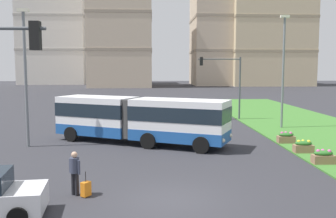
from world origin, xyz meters
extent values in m
plane|color=#2D2D33|center=(0.00, 0.00, 0.00)|extent=(260.00, 260.00, 0.00)
cube|color=white|center=(1.08, 9.65, 1.73)|extent=(6.50, 4.78, 2.55)
cube|color=#1E519E|center=(1.08, 9.65, 0.80)|extent=(6.52, 4.81, 0.70)
cube|color=#19232D|center=(1.08, 9.65, 2.15)|extent=(6.55, 4.83, 0.90)
cube|color=white|center=(-4.41, 12.31, 1.73)|extent=(5.77, 4.59, 2.55)
cube|color=#1E519E|center=(-4.41, 12.31, 0.80)|extent=(5.79, 4.62, 0.70)
cube|color=#19232D|center=(-4.41, 12.31, 2.15)|extent=(5.82, 4.65, 0.90)
cylinder|color=#383838|center=(-1.65, 10.90, 1.72)|extent=(2.40, 2.40, 2.45)
cylinder|color=black|center=(3.23, 10.03, 0.50)|extent=(1.03, 0.67, 1.00)
cylinder|color=black|center=(2.19, 7.76, 0.50)|extent=(1.03, 0.67, 1.00)
cylinder|color=black|center=(0.15, 11.45, 0.50)|extent=(1.03, 0.67, 1.00)
cylinder|color=black|center=(-0.90, 9.18, 0.50)|extent=(1.03, 0.67, 1.00)
cylinder|color=black|center=(-5.00, 14.02, 0.50)|extent=(1.02, 0.70, 1.00)
cylinder|color=black|center=(-6.13, 11.79, 0.50)|extent=(1.02, 0.70, 1.00)
sphere|color=#F9EFC6|center=(4.20, 9.20, 0.80)|extent=(0.24, 0.24, 0.24)
sphere|color=#F9EFC6|center=(3.44, 7.57, 0.80)|extent=(0.24, 0.24, 0.24)
cylinder|color=black|center=(-5.11, -0.48, 0.32)|extent=(0.66, 0.29, 0.64)
cylinder|color=black|center=(-4.91, -2.26, 0.32)|extent=(0.66, 0.29, 0.64)
cylinder|color=black|center=(-3.78, 0.75, 0.45)|extent=(0.16, 0.16, 0.90)
cylinder|color=black|center=(-3.61, 0.63, 0.45)|extent=(0.16, 0.16, 0.90)
cylinder|color=#383D51|center=(-3.70, 0.69, 1.20)|extent=(0.36, 0.36, 0.60)
sphere|color=tan|center=(-3.70, 0.69, 1.62)|extent=(0.24, 0.24, 0.24)
cylinder|color=#383D51|center=(-3.89, 0.83, 1.15)|extent=(0.10, 0.10, 0.55)
cylinder|color=#383D51|center=(-3.50, 0.55, 1.15)|extent=(0.10, 0.10, 0.55)
cube|color=orange|center=(-3.25, 0.49, 0.31)|extent=(0.41, 0.43, 0.56)
cylinder|color=black|center=(-3.25, 0.49, 0.80)|extent=(0.03, 0.03, 0.40)
cube|color=#937051|center=(8.12, 4.87, 0.30)|extent=(1.10, 0.56, 0.44)
ellipsoid|color=#2D6B28|center=(8.12, 4.87, 0.62)|extent=(0.99, 0.50, 0.28)
sphere|color=#D14C99|center=(7.84, 4.87, 0.72)|extent=(0.20, 0.20, 0.20)
sphere|color=#D14C99|center=(8.12, 4.95, 0.72)|extent=(0.20, 0.20, 0.20)
sphere|color=#D14C99|center=(8.40, 4.81, 0.72)|extent=(0.20, 0.20, 0.20)
cube|color=#937051|center=(8.12, 7.45, 0.30)|extent=(1.10, 0.56, 0.44)
ellipsoid|color=#2D6B28|center=(8.12, 7.45, 0.62)|extent=(0.99, 0.50, 0.28)
sphere|color=yellow|center=(7.84, 7.45, 0.72)|extent=(0.20, 0.20, 0.20)
sphere|color=yellow|center=(8.12, 7.53, 0.72)|extent=(0.20, 0.20, 0.20)
sphere|color=yellow|center=(8.40, 7.39, 0.72)|extent=(0.20, 0.20, 0.20)
cube|color=#937051|center=(8.12, 10.32, 0.30)|extent=(1.10, 0.56, 0.44)
ellipsoid|color=#2D6B28|center=(8.12, 10.32, 0.62)|extent=(0.99, 0.50, 0.28)
sphere|color=#D14C99|center=(7.84, 10.32, 0.72)|extent=(0.20, 0.20, 0.20)
sphere|color=#D14C99|center=(8.12, 10.40, 0.72)|extent=(0.20, 0.20, 0.20)
sphere|color=#D14C99|center=(8.40, 10.26, 0.72)|extent=(0.20, 0.20, 0.20)
cube|color=black|center=(-3.94, -3.00, 5.87)|extent=(0.28, 0.28, 0.80)
sphere|color=red|center=(-3.94, -3.00, 6.12)|extent=(0.16, 0.16, 0.16)
sphere|color=yellow|center=(-3.94, -3.00, 5.86)|extent=(0.16, 0.16, 0.16)
sphere|color=green|center=(-3.94, -3.00, 5.60)|extent=(0.16, 0.16, 0.16)
cylinder|color=#474C51|center=(7.72, 22.00, 2.99)|extent=(0.16, 0.16, 5.98)
cylinder|color=#474C51|center=(5.72, 22.00, 5.78)|extent=(4.00, 0.10, 0.10)
cube|color=black|center=(4.02, 22.00, 5.58)|extent=(0.28, 0.28, 0.80)
sphere|color=red|center=(4.02, 22.00, 5.83)|extent=(0.16, 0.16, 0.16)
sphere|color=yellow|center=(4.02, 22.00, 5.57)|extent=(0.16, 0.16, 0.16)
sphere|color=green|center=(4.02, 22.00, 5.31)|extent=(0.16, 0.16, 0.16)
cylinder|color=slate|center=(-8.50, 10.20, 4.19)|extent=(0.18, 0.18, 8.37)
cube|color=white|center=(-8.50, 10.20, 8.47)|extent=(0.70, 0.28, 0.20)
cylinder|color=slate|center=(10.02, 16.73, 4.48)|extent=(0.18, 0.18, 8.96)
cube|color=white|center=(10.02, 16.73, 9.06)|extent=(0.70, 0.28, 0.20)
cube|color=silver|center=(-30.00, 105.79, 24.54)|extent=(19.52, 14.86, 49.08)
cube|color=#A4A099|center=(-30.00, 105.79, 10.17)|extent=(19.72, 15.06, 0.70)
cube|color=#A4A099|center=(-30.00, 105.79, 19.98)|extent=(19.72, 15.06, 0.70)
cube|color=#C6B299|center=(-8.47, 89.04, 18.06)|extent=(15.86, 19.39, 36.13)
cube|color=gray|center=(-8.47, 89.04, 9.38)|extent=(16.06, 19.59, 0.70)
cube|color=gray|center=(-8.47, 89.04, 18.41)|extent=(16.06, 19.59, 0.70)
cube|color=#C6B299|center=(19.17, 97.25, 23.08)|extent=(15.68, 18.71, 46.16)
cube|color=gray|center=(19.17, 97.25, 9.58)|extent=(15.88, 18.91, 0.70)
cube|color=gray|center=(19.17, 97.25, 18.81)|extent=(15.88, 18.91, 0.70)
cube|color=beige|center=(32.22, 92.76, 18.00)|extent=(21.91, 14.58, 36.00)
cube|color=#9C8D6E|center=(32.22, 92.76, 9.35)|extent=(22.11, 14.78, 0.70)
cube|color=#9C8D6E|center=(32.22, 92.76, 18.35)|extent=(22.11, 14.78, 0.70)
camera|label=1|loc=(-0.70, -14.03, 4.98)|focal=40.95mm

